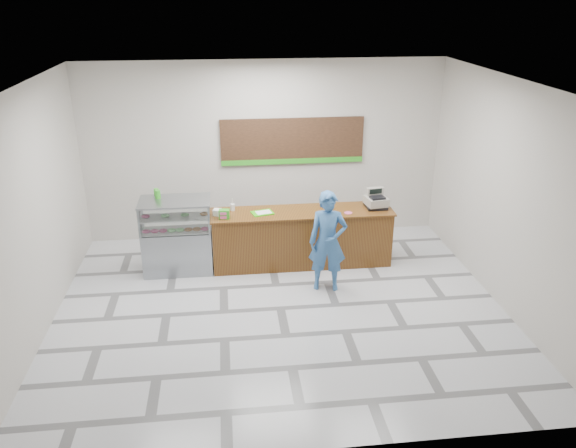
{
  "coord_description": "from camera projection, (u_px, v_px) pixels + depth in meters",
  "views": [
    {
      "loc": [
        -0.77,
        -7.66,
        4.68
      ],
      "look_at": [
        0.22,
        0.9,
        1.07
      ],
      "focal_mm": 35.0,
      "sensor_mm": 36.0,
      "label": 1
    }
  ],
  "objects": [
    {
      "name": "display_case",
      "position": [
        177.0,
        235.0,
        9.89
      ],
      "size": [
        1.22,
        0.72,
        1.33
      ],
      "color": "gray",
      "rests_on": "floor"
    },
    {
      "name": "promo_box",
      "position": [
        224.0,
        214.0,
        9.64
      ],
      "size": [
        0.19,
        0.14,
        0.16
      ],
      "primitive_type": "cube",
      "rotation": [
        0.0,
        0.0,
        -0.1
      ],
      "color": "green",
      "rests_on": "sales_counter"
    },
    {
      "name": "back_wall",
      "position": [
        264.0,
        151.0,
        10.98
      ],
      "size": [
        7.0,
        0.0,
        7.0
      ],
      "primitive_type": "plane",
      "rotation": [
        1.57,
        0.0,
        0.0
      ],
      "color": "beige",
      "rests_on": "floor"
    },
    {
      "name": "menu_board",
      "position": [
        292.0,
        142.0,
        10.93
      ],
      "size": [
        2.8,
        0.06,
        0.9
      ],
      "color": "black",
      "rests_on": "back_wall"
    },
    {
      "name": "donut_decal",
      "position": [
        348.0,
        213.0,
        9.91
      ],
      "size": [
        0.14,
        0.14,
        0.0
      ],
      "primitive_type": "cylinder",
      "color": "#CF4D84",
      "rests_on": "sales_counter"
    },
    {
      "name": "ceiling",
      "position": [
        279.0,
        84.0,
        7.55
      ],
      "size": [
        7.0,
        7.0,
        0.0
      ],
      "primitive_type": "plane",
      "rotation": [
        3.14,
        0.0,
        0.0
      ],
      "color": "silver",
      "rests_on": "back_wall"
    },
    {
      "name": "serving_tray",
      "position": [
        262.0,
        213.0,
        9.88
      ],
      "size": [
        0.42,
        0.35,
        0.02
      ],
      "rotation": [
        0.0,
        0.0,
        0.26
      ],
      "color": "#36C80E",
      "rests_on": "sales_counter"
    },
    {
      "name": "napkin_box",
      "position": [
        217.0,
        212.0,
        9.79
      ],
      "size": [
        0.16,
        0.16,
        0.11
      ],
      "primitive_type": "cube",
      "rotation": [
        0.0,
        0.0,
        -0.3
      ],
      "color": "white",
      "rests_on": "sales_counter"
    },
    {
      "name": "sales_counter",
      "position": [
        302.0,
        237.0,
        10.18
      ],
      "size": [
        3.26,
        0.76,
        1.03
      ],
      "color": "brown",
      "rests_on": "floor"
    },
    {
      "name": "cash_register",
      "position": [
        376.0,
        201.0,
        10.11
      ],
      "size": [
        0.41,
        0.43,
        0.34
      ],
      "rotation": [
        0.0,
        0.0,
        0.15
      ],
      "color": "black",
      "rests_on": "sales_counter"
    },
    {
      "name": "green_cup_left",
      "position": [
        156.0,
        192.0,
        9.82
      ],
      "size": [
        0.08,
        0.08,
        0.13
      ],
      "primitive_type": "cylinder",
      "color": "green",
      "rests_on": "display_case"
    },
    {
      "name": "straw_cup",
      "position": [
        233.0,
        207.0,
        10.0
      ],
      "size": [
        0.08,
        0.08,
        0.12
      ],
      "primitive_type": "cylinder",
      "color": "silver",
      "rests_on": "sales_counter"
    },
    {
      "name": "green_cup_right",
      "position": [
        158.0,
        194.0,
        9.71
      ],
      "size": [
        0.09,
        0.09,
        0.14
      ],
      "primitive_type": "cylinder",
      "color": "green",
      "rests_on": "display_case"
    },
    {
      "name": "card_terminal",
      "position": [
        330.0,
        210.0,
        9.97
      ],
      "size": [
        0.1,
        0.15,
        0.04
      ],
      "primitive_type": "cube",
      "rotation": [
        0.0,
        0.0,
        -0.2
      ],
      "color": "black",
      "rests_on": "sales_counter"
    },
    {
      "name": "customer",
      "position": [
        328.0,
        242.0,
        9.2
      ],
      "size": [
        0.69,
        0.51,
        1.71
      ],
      "primitive_type": "imported",
      "rotation": [
        0.0,
        0.0,
        -0.17
      ],
      "color": "#33639C",
      "rests_on": "floor"
    },
    {
      "name": "floor",
      "position": [
        281.0,
        308.0,
        8.9
      ],
      "size": [
        7.0,
        7.0,
        0.0
      ],
      "primitive_type": "plane",
      "color": "silver",
      "rests_on": "ground"
    }
  ]
}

